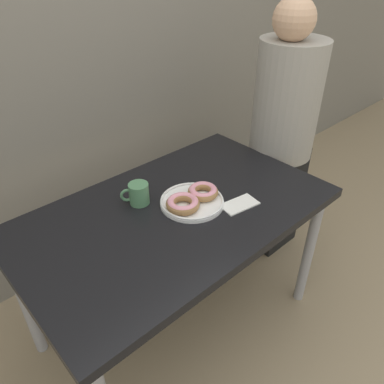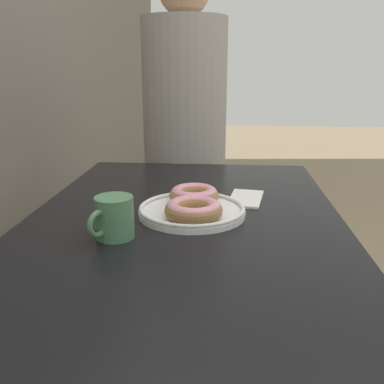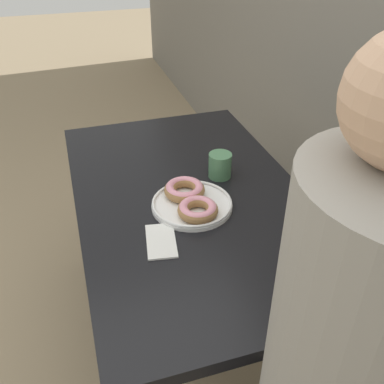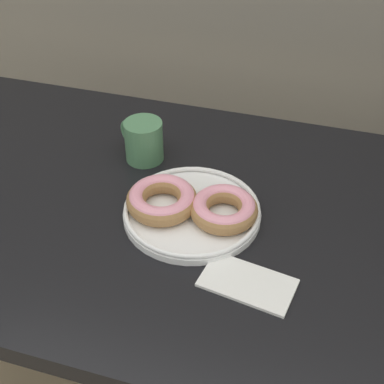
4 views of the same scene
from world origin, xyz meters
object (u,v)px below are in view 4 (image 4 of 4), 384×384
object	(u,v)px
donut_plate	(191,207)
napkin	(248,283)
coffee_mug	(143,140)
dining_table	(160,229)

from	to	relation	value
donut_plate	napkin	distance (m)	0.20
donut_plate	coffee_mug	xyz separation A→B (m)	(-0.16, 0.16, 0.02)
donut_plate	coffee_mug	bearing A→B (deg)	134.64
napkin	donut_plate	bearing A→B (deg)	135.95
napkin	dining_table	bearing A→B (deg)	143.89
dining_table	napkin	xyz separation A→B (m)	(0.22, -0.16, 0.08)
coffee_mug	napkin	xyz separation A→B (m)	(0.30, -0.30, -0.04)
dining_table	napkin	distance (m)	0.28
coffee_mug	napkin	world-z (taller)	coffee_mug
donut_plate	coffee_mug	distance (m)	0.22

